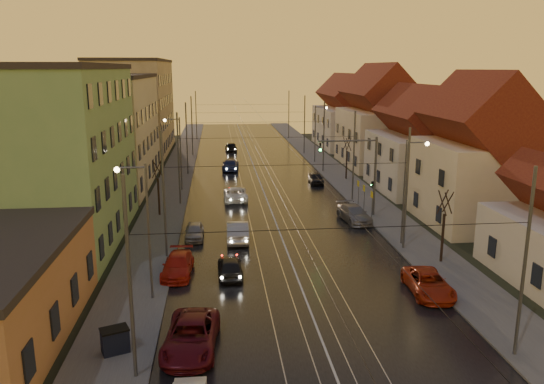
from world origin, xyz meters
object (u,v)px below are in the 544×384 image
object	(u,v)px
street_lamp_1	(409,182)
driving_car_3	(230,165)
street_lamp_3	(317,128)
driving_car_2	(235,194)
parked_left_2	(178,265)
driving_car_0	(230,267)
street_lamp_2	(177,147)
driving_car_1	(238,231)
parked_left_3	(194,231)
dumpster	(115,341)
parked_right_1	(354,214)
parked_right_0	(428,283)
driving_car_4	(231,147)
traffic_light_mast	(364,166)
street_lamp_0	(143,219)
parked_right_2	(316,178)
parked_left_1	(191,336)

from	to	relation	value
street_lamp_1	driving_car_3	distance (m)	34.04
street_lamp_1	street_lamp_3	size ratio (longest dim) A/B	1.00
street_lamp_1	driving_car_2	xyz separation A→B (m)	(-12.27, 15.18, -4.20)
driving_car_2	street_lamp_1	bearing A→B (deg)	128.16
parked_left_2	driving_car_0	bearing A→B (deg)	-6.58
street_lamp_2	driving_car_1	bearing A→B (deg)	-72.23
parked_left_3	dumpster	world-z (taller)	dumpster
driving_car_2	parked_right_1	xyz separation A→B (m)	(10.01, -8.62, 0.01)
parked_right_0	dumpster	xyz separation A→B (m)	(-17.17, -5.11, 0.04)
parked_right_0	driving_car_3	bearing A→B (deg)	108.11
driving_car_0	driving_car_3	distance (m)	36.30
parked_left_2	driving_car_4	bearing A→B (deg)	88.03
driving_car_2	driving_car_4	distance (m)	32.63
street_lamp_1	driving_car_2	size ratio (longest dim) A/B	1.62
driving_car_0	parked_right_1	xyz separation A→B (m)	(11.08, 11.39, 0.04)
parked_left_2	parked_left_3	size ratio (longest dim) A/B	1.25
street_lamp_2	traffic_light_mast	distance (m)	20.89
driving_car_0	driving_car_3	bearing A→B (deg)	-92.82
street_lamp_0	driving_car_4	distance (m)	56.33
parked_right_0	parked_right_2	xyz separation A→B (m)	(-0.96, 30.99, -0.01)
parked_left_1	parked_right_2	distance (m)	38.21
parked_left_2	parked_right_0	distance (m)	15.63
traffic_light_mast	parked_left_2	world-z (taller)	traffic_light_mast
street_lamp_3	parked_left_3	xyz separation A→B (m)	(-15.92, -32.88, -4.27)
parked_right_0	parked_right_2	world-z (taller)	parked_right_0
driving_car_1	parked_right_2	xyz separation A→B (m)	(9.86, 19.80, -0.14)
parked_right_1	street_lamp_1	bearing A→B (deg)	-78.24
parked_left_2	parked_right_2	size ratio (longest dim) A/B	1.19
street_lamp_0	driving_car_2	xyz separation A→B (m)	(5.94, 23.18, -4.20)
street_lamp_0	parked_left_3	xyz separation A→B (m)	(2.28, 11.12, -4.27)
parked_left_1	parked_left_3	bearing A→B (deg)	96.68
parked_right_1	dumpster	distance (m)	26.38
parked_left_3	parked_right_2	distance (m)	23.21
traffic_light_mast	driving_car_0	size ratio (longest dim) A/B	1.87
parked_left_1	street_lamp_2	bearing A→B (deg)	99.71
parked_left_3	driving_car_1	bearing A→B (deg)	-12.20
driving_car_3	parked_right_1	world-z (taller)	driving_car_3
street_lamp_1	street_lamp_2	bearing A→B (deg)	132.32
parked_left_1	parked_right_0	xyz separation A→B (m)	(13.67, 5.04, -0.07)
street_lamp_1	dumpster	bearing A→B (deg)	-143.72
driving_car_1	parked_left_2	xyz separation A→B (m)	(-4.13, -6.64, -0.13)
parked_left_1	driving_car_2	bearing A→B (deg)	88.80
parked_left_3	parked_right_1	xyz separation A→B (m)	(13.66, 3.44, 0.08)
street_lamp_2	parked_right_2	world-z (taller)	street_lamp_2
street_lamp_3	parked_left_2	size ratio (longest dim) A/B	1.78
driving_car_2	dumpster	bearing A→B (deg)	76.33
parked_left_2	driving_car_2	bearing A→B (deg)	80.58
driving_car_4	parked_left_2	world-z (taller)	driving_car_4
parked_left_3	parked_right_1	world-z (taller)	parked_right_1
street_lamp_2	driving_car_2	size ratio (longest dim) A/B	1.62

